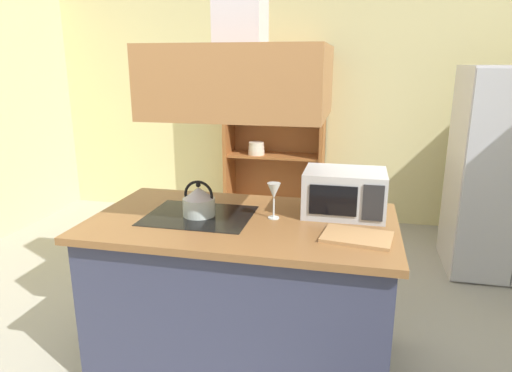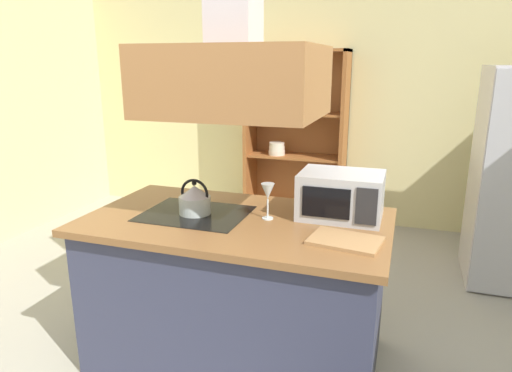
% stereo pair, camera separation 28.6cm
% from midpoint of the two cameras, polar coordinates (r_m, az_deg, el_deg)
% --- Properties ---
extents(wall_back, '(6.00, 0.12, 2.70)m').
position_cam_midpoint_polar(wall_back, '(5.16, 4.78, 10.73)').
color(wall_back, beige).
rests_on(wall_back, ground).
extents(kitchen_island, '(1.71, 0.97, 0.90)m').
position_cam_midpoint_polar(kitchen_island, '(2.75, -4.70, -13.01)').
color(kitchen_island, '#343750').
rests_on(kitchen_island, ground).
extents(range_hood, '(0.90, 0.70, 1.22)m').
position_cam_midpoint_polar(range_hood, '(2.42, -5.40, 15.54)').
color(range_hood, '#9F693B').
extents(refrigerator, '(0.90, 0.77, 1.73)m').
position_cam_midpoint_polar(refrigerator, '(4.25, 27.78, 1.43)').
color(refrigerator, '#C0BBBF').
rests_on(refrigerator, ground).
extents(dish_cabinet, '(1.08, 0.40, 1.89)m').
position_cam_midpoint_polar(dish_cabinet, '(5.06, 0.77, 4.82)').
color(dish_cabinet, brown).
rests_on(dish_cabinet, ground).
extents(kettle, '(0.19, 0.19, 0.21)m').
position_cam_midpoint_polar(kettle, '(2.63, -10.31, -1.94)').
color(kettle, '#B6C2BD').
rests_on(kettle, kitchen_island).
extents(cutting_board, '(0.37, 0.29, 0.02)m').
position_cam_midpoint_polar(cutting_board, '(2.31, 9.13, -6.40)').
color(cutting_board, '#AD7F4E').
rests_on(cutting_board, kitchen_island).
extents(microwave, '(0.46, 0.35, 0.26)m').
position_cam_midpoint_polar(microwave, '(2.63, 8.02, -0.87)').
color(microwave, '#B7BABF').
rests_on(microwave, kitchen_island).
extents(wine_glass_on_counter, '(0.08, 0.08, 0.21)m').
position_cam_midpoint_polar(wine_glass_on_counter, '(2.53, -0.97, -0.86)').
color(wine_glass_on_counter, silver).
rests_on(wine_glass_on_counter, kitchen_island).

